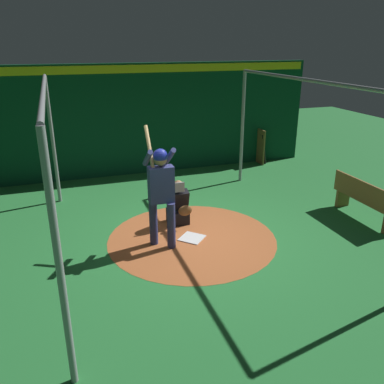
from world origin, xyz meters
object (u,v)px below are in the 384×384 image
batter (161,188)px  bench (364,199)px  bat_rack (260,147)px  home_plate (192,238)px  catcher (178,207)px

batter → bench: bearing=87.1°
batter → bench: (0.22, 4.31, -0.68)m
batter → bat_rack: size_ratio=2.06×
home_plate → batter: 1.27m
catcher → bench: bearing=74.8°
bat_rack → home_plate: bearing=-41.2°
home_plate → batter: batter is taller
bench → home_plate: bearing=-94.5°
home_plate → batter: bearing=-83.0°
batter → bench: 4.37m
batter → catcher: size_ratio=2.30×
batter → bench: batter is taller
home_plate → bat_rack: bearing=138.8°
catcher → batter: bearing=-34.8°
bat_rack → bench: 4.44m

